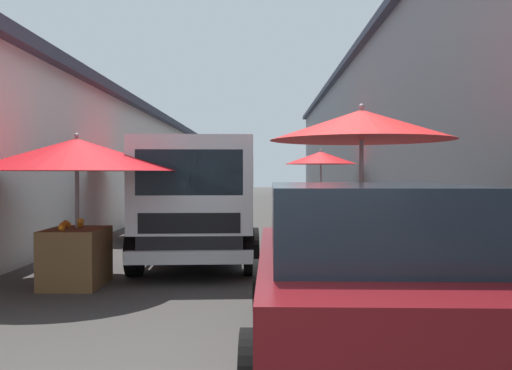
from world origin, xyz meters
TOP-DOWN VIEW (x-y plane):
  - ground at (13.50, 0.00)m, footprint 90.00×90.00m
  - building_left_whitewash at (15.75, 7.17)m, footprint 49.80×7.50m
  - building_right_concrete at (15.75, -7.17)m, footprint 49.80×7.50m
  - fruit_stall_near_left at (5.60, 2.29)m, footprint 2.84×2.84m
  - fruit_stall_far_right at (5.05, -1.56)m, footprint 2.35×2.35m
  - fruit_stall_far_left at (16.48, -2.28)m, footprint 2.43×2.43m
  - fruit_stall_near_right at (10.99, 2.47)m, footprint 2.60×2.60m
  - hatchback_car at (2.67, -1.13)m, footprint 3.93×1.96m
  - delivery_truck at (6.96, 0.80)m, footprint 5.01×2.19m
  - vendor_by_crates at (14.26, 1.63)m, footprint 0.32×0.65m
  - parked_scooter at (9.59, 2.08)m, footprint 1.69×0.36m
  - plastic_stool at (10.27, 1.56)m, footprint 0.30×0.30m

SIDE VIEW (x-z plane):
  - ground at x=13.50m, z-range 0.00..0.00m
  - plastic_stool at x=10.27m, z-range 0.11..0.54m
  - parked_scooter at x=9.59m, z-range -0.12..1.02m
  - hatchback_car at x=2.67m, z-range 0.01..1.46m
  - vendor_by_crates at x=14.26m, z-range 0.14..1.83m
  - delivery_truck at x=6.96m, z-range 0.00..2.08m
  - fruit_stall_near_left at x=5.60m, z-range 0.56..2.66m
  - fruit_stall_near_right at x=10.99m, z-range 0.58..2.67m
  - fruit_stall_far_left at x=16.48m, z-range 0.69..3.05m
  - building_left_whitewash at x=15.75m, z-range 0.01..3.83m
  - fruit_stall_far_right at x=5.05m, z-range 0.70..3.13m
  - building_right_concrete at x=15.75m, z-range 0.01..6.02m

